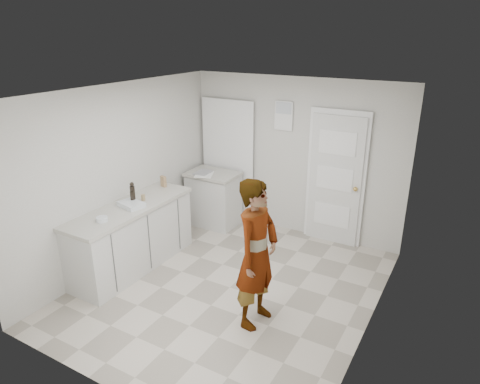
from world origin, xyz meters
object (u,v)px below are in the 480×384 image
Objects in this scene: oil_cruet_b at (133,193)px; baking_dish at (131,205)px; oil_cruet_a at (132,196)px; egg_bowl at (102,219)px; cake_mix_box at (163,181)px; person at (257,254)px; spice_jar at (143,198)px.

oil_cruet_b is 0.79× the size of baking_dish.
egg_bowl is at bearing -84.03° from oil_cruet_a.
cake_mix_box is at bearing 95.75° from egg_bowl.
baking_dish is at bearing 91.63° from egg_bowl.
spice_jar is (-2.02, 0.46, 0.11)m from person.
oil_cruet_b reaches higher than oil_cruet_a.
oil_cruet_b is (-0.05, -0.14, 0.10)m from spice_jar.
baking_dish is (0.05, -0.08, -0.08)m from oil_cruet_a.
oil_cruet_a is at bearing 120.88° from baking_dish.
spice_jar is 0.28× the size of oil_cruet_b.
baking_dish is 0.53m from egg_bowl.
person is 2.02m from baking_dish.
person is 2.02m from egg_bowl.
person is 2.09m from oil_cruet_a.
baking_dish is (-2.01, 0.21, 0.09)m from person.
egg_bowl is at bearing -83.47° from oil_cruet_b.
oil_cruet_b reaches higher than spice_jar.
oil_cruet_b is at bearing 112.91° from oil_cruet_a.
oil_cruet_a is 0.60× the size of baking_dish.
cake_mix_box is (-2.13, 1.04, 0.15)m from person.
spice_jar is 0.18m from oil_cruet_a.
oil_cruet_b is 0.65m from egg_bowl.
oil_cruet_a reaches higher than cake_mix_box.
cake_mix_box reaches higher than egg_bowl.
spice_jar is at bearing -61.46° from cake_mix_box.
spice_jar reaches higher than egg_bowl.
oil_cruet_b is (-0.01, 0.02, 0.04)m from oil_cruet_a.
oil_cruet_a is at bearing -67.09° from oil_cruet_b.
oil_cruet_a is 1.60× the size of egg_bowl.
oil_cruet_a is 0.13m from baking_dish.
spice_jar is 0.22× the size of baking_dish.
person is 12.11× the size of egg_bowl.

